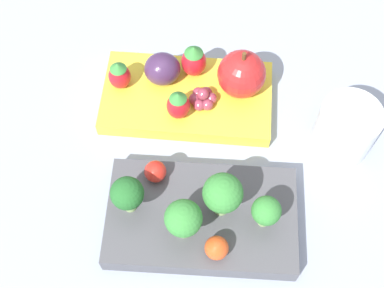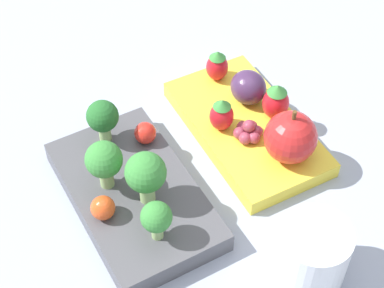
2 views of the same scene
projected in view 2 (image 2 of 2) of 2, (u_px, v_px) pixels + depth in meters
The scene contains 16 objects.
ground_plane at pixel (192, 163), 0.70m from camera, with size 4.00×4.00×0.00m, color #939EB2.
bento_box_savoury at pixel (134, 195), 0.66m from camera, with size 0.21×0.14×0.02m.
bento_box_fruit at pixel (244, 126), 0.73m from camera, with size 0.22×0.14×0.02m.
broccoli_floret_0 at pixel (104, 161), 0.63m from camera, with size 0.04×0.04×0.06m.
broccoli_floret_1 at pixel (156, 218), 0.59m from camera, with size 0.03×0.03×0.05m.
broccoli_floret_2 at pixel (103, 117), 0.67m from camera, with size 0.03×0.03×0.05m.
broccoli_floret_3 at pixel (146, 174), 0.61m from camera, with size 0.04×0.04×0.06m.
cherry_tomato_0 at pixel (103, 208), 0.62m from camera, with size 0.02×0.02×0.02m.
cherry_tomato_1 at pixel (145, 133), 0.68m from camera, with size 0.02×0.02×0.02m.
apple at pixel (291, 137), 0.67m from camera, with size 0.06×0.06×0.07m.
strawberry_0 at pixel (222, 114), 0.70m from camera, with size 0.03×0.03×0.04m.
strawberry_1 at pixel (276, 101), 0.71m from camera, with size 0.03×0.03×0.05m.
strawberry_2 at pixel (217, 65), 0.75m from camera, with size 0.03×0.03×0.04m.
plum at pixel (248, 87), 0.73m from camera, with size 0.04×0.04×0.04m.
grape_cluster at pixel (248, 131), 0.70m from camera, with size 0.03×0.03×0.02m.
drinking_cup at pixel (312, 254), 0.59m from camera, with size 0.07×0.07×0.07m.
Camera 2 is at (-0.36, 0.27, 0.54)m, focal length 60.00 mm.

